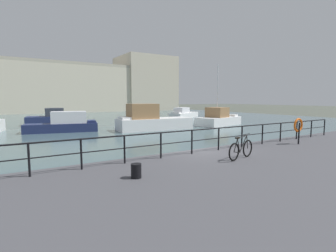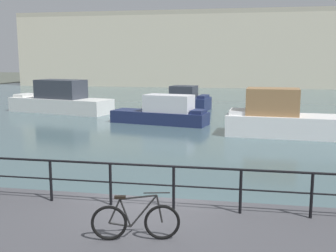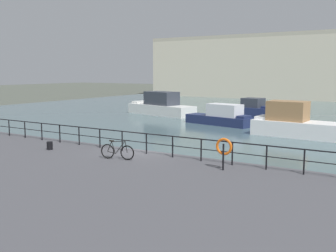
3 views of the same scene
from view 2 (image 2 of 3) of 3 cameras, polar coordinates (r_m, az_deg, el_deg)
name	(u,v)px [view 2 (image 2 of 3)]	position (r m, az deg, el deg)	size (l,w,h in m)	color
ground_plane	(150,227)	(11.04, -2.52, -14.01)	(240.00, 240.00, 0.00)	#4C5147
water_basin	(218,104)	(40.38, 7.06, 3.07)	(80.00, 60.00, 0.01)	#476066
harbor_building	(270,49)	(69.38, 14.19, 10.55)	(69.43, 13.76, 15.41)	beige
moored_harbor_tender	(163,112)	(27.71, -0.68, 1.95)	(6.97, 3.21, 2.01)	navy
moored_white_yacht	(60,100)	(35.08, -14.99, 3.58)	(9.38, 4.70, 2.71)	white
moored_red_daysailer	(289,119)	(24.25, 16.78, 0.92)	(8.09, 3.09, 2.74)	white
moored_green_narrowboat	(180,101)	(35.83, 1.64, 3.58)	(5.83, 3.55, 2.10)	navy
quay_railing	(110,176)	(10.04, -8.15, -7.01)	(22.09, 0.07, 1.08)	black
parked_bicycle	(135,221)	(8.22, -4.61, -13.26)	(1.74, 0.44, 0.98)	black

